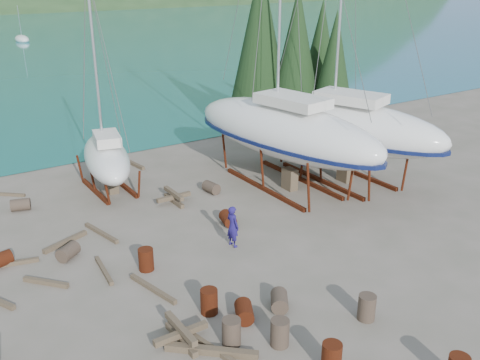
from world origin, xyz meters
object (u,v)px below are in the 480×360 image
large_sailboat_near (284,130)px  large_sailboat_far (341,125)px  worker (233,226)px  small_sailboat_shore (107,157)px

large_sailboat_near → large_sailboat_far: bearing=-22.5°
worker → small_sailboat_shore: bearing=6.6°
large_sailboat_near → small_sailboat_shore: 9.20m
large_sailboat_far → worker: size_ratio=10.39×
large_sailboat_far → small_sailboat_shore: 12.40m
large_sailboat_near → small_sailboat_shore: size_ratio=1.75×
large_sailboat_near → small_sailboat_shore: large_sailboat_near is taller
large_sailboat_far → worker: 9.96m
large_sailboat_near → worker: (-5.87, -4.20, -2.19)m
worker → large_sailboat_near: bearing=-61.1°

